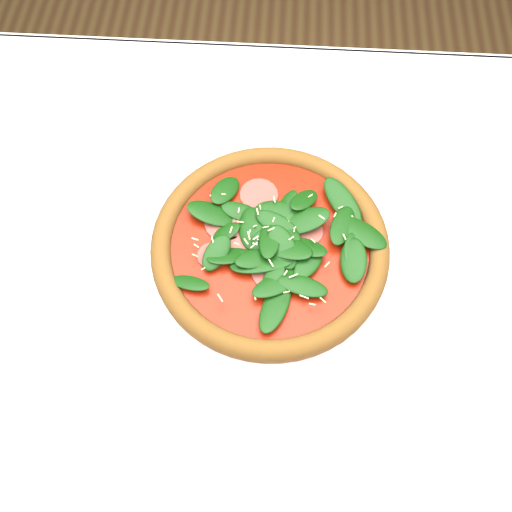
{
  "coord_description": "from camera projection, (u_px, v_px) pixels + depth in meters",
  "views": [
    {
      "loc": [
        0.03,
        -0.34,
        1.44
      ],
      "look_at": [
        0.01,
        -0.0,
        0.77
      ],
      "focal_mm": 40.0,
      "sensor_mm": 36.0,
      "label": 1
    }
  ],
  "objects": [
    {
      "name": "ground",
      "position": [
        253.0,
        393.0,
        1.44
      ],
      "size": [
        6.0,
        6.0,
        0.0
      ],
      "primitive_type": "plane",
      "color": "brown",
      "rests_on": "ground"
    },
    {
      "name": "dining_table",
      "position": [
        251.0,
        290.0,
        0.86
      ],
      "size": [
        1.21,
        0.81,
        0.75
      ],
      "color": "white",
      "rests_on": "ground"
    },
    {
      "name": "plate",
      "position": [
        270.0,
        251.0,
        0.76
      ],
      "size": [
        0.36,
        0.36,
        0.02
      ],
      "color": "silver",
      "rests_on": "dining_table"
    },
    {
      "name": "pizza",
      "position": [
        270.0,
        244.0,
        0.75
      ],
      "size": [
        0.39,
        0.39,
        0.04
      ],
      "rotation": [
        0.0,
        0.0,
        0.27
      ],
      "color": "brown",
      "rests_on": "plate"
    }
  ]
}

